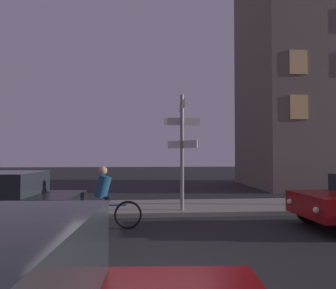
% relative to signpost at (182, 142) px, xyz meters
% --- Properties ---
extents(ground_plane, '(80.00, 80.00, 0.00)m').
position_rel_signpost_xyz_m(ground_plane, '(-1.26, -5.12, -2.30)').
color(ground_plane, '#232326').
extents(sidewalk_kerb, '(40.00, 2.69, 0.14)m').
position_rel_signpost_xyz_m(sidewalk_kerb, '(-1.26, 0.89, -2.23)').
color(sidewalk_kerb, gray).
rests_on(sidewalk_kerb, ground_plane).
extents(signpost, '(1.16, 1.39, 3.70)m').
position_rel_signpost_xyz_m(signpost, '(0.00, 0.00, 0.00)').
color(signpost, gray).
rests_on(signpost, sidewalk_kerb).
extents(cyclist, '(1.82, 0.32, 1.61)m').
position_rel_signpost_xyz_m(cyclist, '(-2.21, -1.75, -1.56)').
color(cyclist, black).
rests_on(cyclist, ground_plane).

